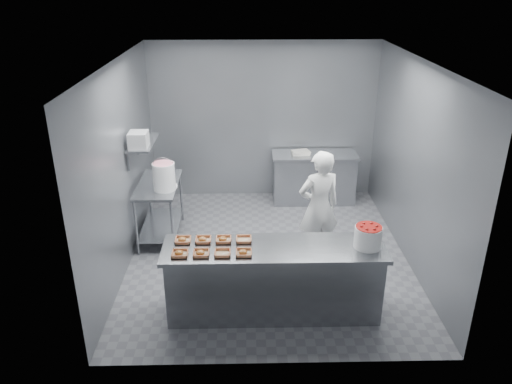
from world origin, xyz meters
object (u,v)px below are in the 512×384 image
(tray_3, at_px, (244,253))
(appliance, at_px, (138,140))
(tray_5, at_px, (203,240))
(tray_7, at_px, (244,239))
(back_counter, at_px, (314,177))
(tray_6, at_px, (223,239))
(glaze_bucket, at_px, (164,176))
(tray_0, at_px, (180,253))
(strawberry_tub, at_px, (368,236))
(tray_2, at_px, (223,253))
(worker, at_px, (319,207))
(prep_table, at_px, (159,202))
(service_counter, at_px, (274,280))
(tray_4, at_px, (183,240))
(tray_1, at_px, (201,253))

(tray_3, distance_m, appliance, 2.48)
(tray_5, distance_m, tray_7, 0.48)
(back_counter, relative_size, tray_6, 8.01)
(tray_3, bearing_deg, glaze_bucket, 121.58)
(tray_0, distance_m, strawberry_tub, 2.16)
(tray_7, bearing_deg, tray_2, -127.76)
(back_counter, distance_m, tray_0, 3.96)
(worker, height_order, strawberry_tub, worker)
(tray_0, bearing_deg, prep_table, 105.30)
(service_counter, relative_size, strawberry_tub, 8.18)
(tray_2, height_order, tray_5, tray_5)
(service_counter, relative_size, tray_2, 13.88)
(tray_0, bearing_deg, strawberry_tub, 3.69)
(tray_0, distance_m, tray_7, 0.79)
(tray_0, xyz_separation_m, tray_2, (0.48, 0.00, -0.00))
(tray_5, bearing_deg, tray_4, 180.00)
(appliance, bearing_deg, tray_1, -62.69)
(tray_6, height_order, strawberry_tub, strawberry_tub)
(prep_table, height_order, glaze_bucket, glaze_bucket)
(tray_1, height_order, strawberry_tub, strawberry_tub)
(tray_4, height_order, appliance, appliance)
(tray_5, xyz_separation_m, appliance, (-0.99, 1.54, 0.75))
(glaze_bucket, bearing_deg, prep_table, 121.89)
(tray_6, relative_size, worker, 0.11)
(tray_1, relative_size, tray_5, 1.00)
(tray_0, bearing_deg, appliance, 111.97)
(tray_0, relative_size, tray_7, 1.00)
(tray_7, relative_size, appliance, 0.63)
(tray_1, distance_m, tray_6, 0.39)
(tray_0, height_order, tray_1, same)
(prep_table, xyz_separation_m, tray_5, (0.82, -1.80, 0.33))
(tray_0, height_order, appliance, appliance)
(service_counter, height_order, tray_1, tray_1)
(prep_table, distance_m, tray_3, 2.49)
(tray_3, bearing_deg, tray_6, 127.76)
(back_counter, bearing_deg, tray_3, -110.22)
(tray_0, xyz_separation_m, tray_1, (0.24, 0.00, 0.00))
(back_counter, distance_m, strawberry_tub, 3.32)
(glaze_bucket, bearing_deg, back_counter, 32.33)
(back_counter, height_order, tray_4, tray_4)
(back_counter, bearing_deg, worker, -95.83)
(tray_5, distance_m, strawberry_tub, 1.93)
(tray_2, relative_size, tray_3, 1.00)
(tray_7, relative_size, worker, 0.11)
(tray_0, distance_m, glaze_bucket, 1.94)
(worker, bearing_deg, back_counter, -110.88)
(tray_1, distance_m, worker, 2.06)
(tray_5, bearing_deg, appliance, 122.65)
(service_counter, bearing_deg, tray_7, 156.20)
(tray_6, height_order, tray_7, tray_6)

